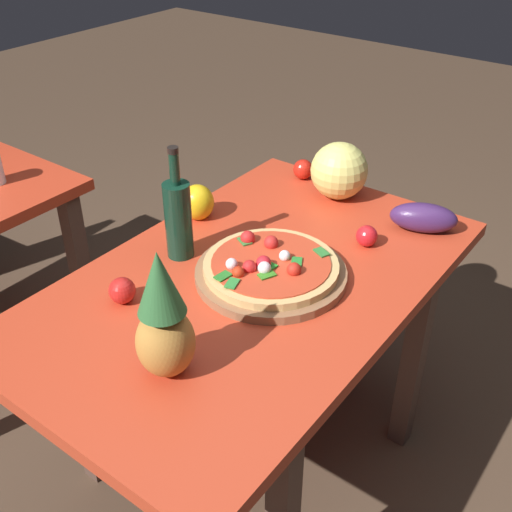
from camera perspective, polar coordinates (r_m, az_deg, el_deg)
The scene contains 12 objects.
ground_plane at distance 2.18m, azimuth -0.28°, elevation -17.66°, with size 10.00×10.00×0.00m, color #4C3828.
display_table at distance 1.74m, azimuth -0.33°, elevation -4.30°, with size 1.33×0.82×0.72m.
pizza_board at distance 1.68m, azimuth 1.37°, elevation -1.63°, with size 0.41×0.41×0.03m, color #8D5F3F.
pizza at distance 1.66m, azimuth 1.27°, elevation -0.83°, with size 0.36×0.36×0.06m.
wine_bottle at distance 1.73m, azimuth -7.14°, elevation 3.53°, with size 0.08×0.08×0.33m.
pineapple_left at distance 1.33m, azimuth -8.47°, elevation -5.94°, with size 0.13×0.13×0.31m.
melon at distance 2.06m, azimuth 7.62°, elevation 7.74°, with size 0.19×0.19×0.19m, color #DDD66F.
bell_pepper at distance 1.95m, azimuth -5.37°, elevation 4.92°, with size 0.10×0.10×0.11m, color yellow.
eggplant at distance 1.94m, azimuth 15.08°, elevation 3.41°, with size 0.20×0.09×0.09m, color #402355.
tomato_by_bottle at distance 1.61m, azimuth -12.15°, elevation -3.10°, with size 0.07×0.07×0.07m, color red.
tomato_beside_pepper at distance 2.20m, azimuth 4.33°, elevation 7.92°, with size 0.07×0.07×0.07m, color red.
tomato_near_board at distance 1.83m, azimuth 10.09°, elevation 1.82°, with size 0.06×0.06×0.06m, color red.
Camera 1 is at (-1.10, -0.83, 1.69)m, focal length 43.71 mm.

